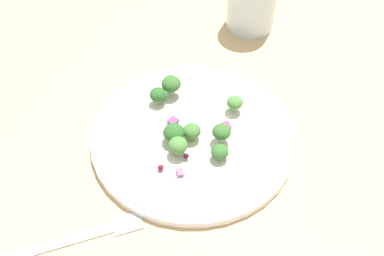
{
  "coord_description": "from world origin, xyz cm",
  "views": [
    {
      "loc": [
        29.12,
        36.23,
        54.76
      ],
      "look_at": [
        0.17,
        1.38,
        2.7
      ],
      "focal_mm": 48.72,
      "sensor_mm": 36.0,
      "label": 1
    }
  ],
  "objects_px": {
    "broccoli_floret_0": "(171,84)",
    "broccoli_floret_2": "(221,151)",
    "fork": "(75,238)",
    "plate": "(192,137)",
    "broccoli_floret_1": "(222,132)"
  },
  "relations": [
    {
      "from": "plate",
      "to": "broccoli_floret_2",
      "type": "distance_m",
      "value": 0.06
    },
    {
      "from": "broccoli_floret_0",
      "to": "broccoli_floret_1",
      "type": "xyz_separation_m",
      "value": [
        0.0,
        0.11,
        -0.0
      ]
    },
    {
      "from": "plate",
      "to": "broccoli_floret_0",
      "type": "xyz_separation_m",
      "value": [
        -0.03,
        -0.08,
        0.02
      ]
    },
    {
      "from": "plate",
      "to": "broccoli_floret_1",
      "type": "distance_m",
      "value": 0.05
    },
    {
      "from": "broccoli_floret_2",
      "to": "broccoli_floret_0",
      "type": "bearing_deg",
      "value": -99.39
    },
    {
      "from": "broccoli_floret_0",
      "to": "plate",
      "type": "bearing_deg",
      "value": 71.36
    },
    {
      "from": "broccoli_floret_0",
      "to": "broccoli_floret_2",
      "type": "bearing_deg",
      "value": 80.61
    },
    {
      "from": "broccoli_floret_1",
      "to": "fork",
      "type": "relative_size",
      "value": 0.14
    },
    {
      "from": "broccoli_floret_2",
      "to": "fork",
      "type": "bearing_deg",
      "value": -7.09
    },
    {
      "from": "fork",
      "to": "plate",
      "type": "bearing_deg",
      "value": -172.08
    },
    {
      "from": "plate",
      "to": "broccoli_floret_0",
      "type": "bearing_deg",
      "value": -108.64
    },
    {
      "from": "broccoli_floret_1",
      "to": "broccoli_floret_2",
      "type": "xyz_separation_m",
      "value": [
        0.02,
        0.02,
        -0.01
      ]
    },
    {
      "from": "broccoli_floret_0",
      "to": "broccoli_floret_2",
      "type": "xyz_separation_m",
      "value": [
        0.02,
        0.13,
        -0.01
      ]
    },
    {
      "from": "broccoli_floret_0",
      "to": "fork",
      "type": "distance_m",
      "value": 0.25
    },
    {
      "from": "broccoli_floret_1",
      "to": "plate",
      "type": "bearing_deg",
      "value": -57.01
    }
  ]
}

